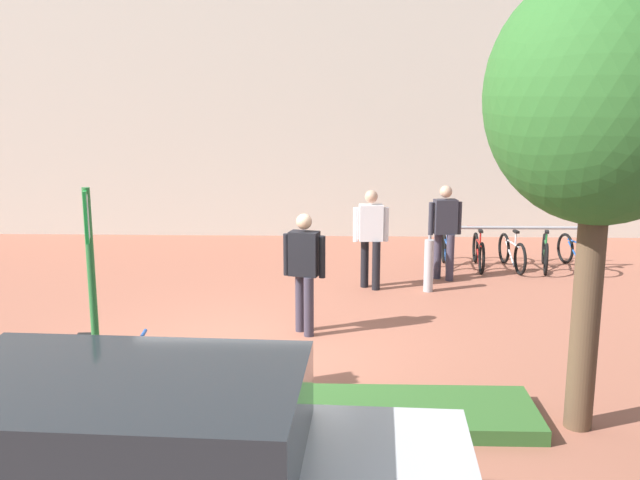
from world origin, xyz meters
The scene contains 11 objects.
ground_plane centered at (0.00, 0.00, 0.00)m, with size 60.00×60.00×0.00m, color #9E5B47.
building_facade centered at (0.00, 8.30, 5.00)m, with size 28.00×1.20×10.00m, color beige.
planter_strip centered at (-0.33, -1.95, 0.08)m, with size 7.00×1.10×0.16m, color #336028.
tree_sidewalk centered at (3.56, -2.05, 3.29)m, with size 2.21×2.21×4.54m.
parking_sign_post centered at (-1.40, -1.95, 1.59)m, with size 0.12×0.36×2.43m.
bike_at_sign centered at (-1.37, -1.78, 0.35)m, with size 1.68×0.42×0.86m.
bike_rack_cluster centered at (4.40, 4.65, 0.35)m, with size 3.21×1.58×0.83m.
bollard_steel centered at (2.62, 2.98, 0.45)m, with size 0.16×0.16×0.90m, color #ADADB2.
person_shirt_white centered at (1.63, 3.15, 0.98)m, with size 0.61×0.31×1.72m.
person_suited_navy centered at (2.98, 3.79, 0.98)m, with size 0.60×0.30×1.72m.
person_suited_dark centered at (0.62, 0.75, 0.98)m, with size 0.59×0.35×1.72m.
Camera 1 is at (1.14, -8.96, 3.38)m, focal length 40.44 mm.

